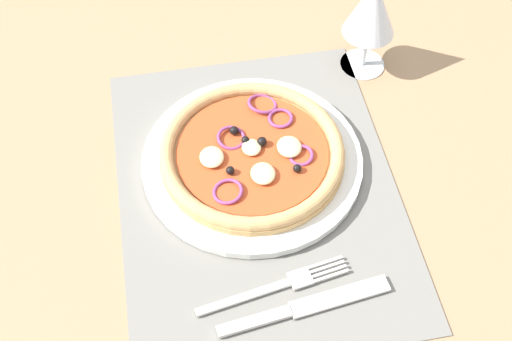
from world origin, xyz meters
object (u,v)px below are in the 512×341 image
object	(u,v)px
pizza	(251,153)
fork	(281,285)
wine_glass	(371,10)
knife	(306,306)
plate	(251,161)

from	to	relation	value
pizza	fork	distance (cm)	17.92
fork	wine_glass	size ratio (longest dim) A/B	1.21
fork	knife	xyz separation A→B (cm)	(3.09, 2.23, 0.03)
pizza	fork	world-z (taller)	pizza
fork	pizza	bearing A→B (deg)	81.30
plate	fork	distance (cm)	17.81
pizza	fork	bearing A→B (deg)	0.98
plate	wine_glass	xyz separation A→B (cm)	(-15.22, 19.16, 9.13)
plate	wine_glass	bearing A→B (deg)	128.46
fork	knife	bearing A→B (deg)	-63.85
knife	wine_glass	distance (cm)	40.85
plate	knife	size ratio (longest dim) A/B	1.41
wine_glass	fork	bearing A→B (deg)	-29.68
fork	knife	size ratio (longest dim) A/B	0.90
plate	wine_glass	distance (cm)	26.11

